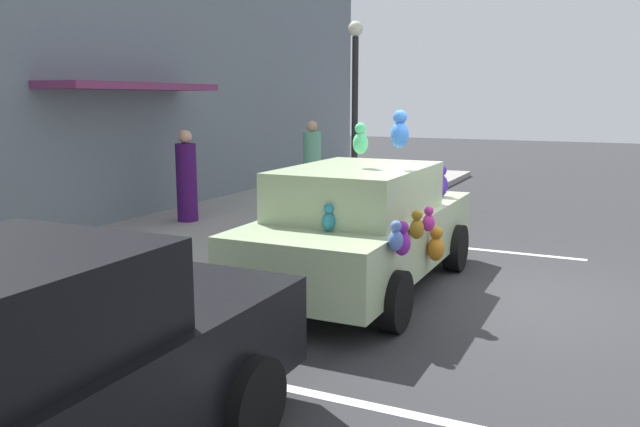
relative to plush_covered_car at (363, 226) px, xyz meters
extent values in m
plane|color=#2D2D30|center=(0.32, -1.67, -0.80)|extent=(60.00, 60.00, 0.00)
cube|color=gray|center=(0.32, 3.33, -0.72)|extent=(24.00, 4.00, 0.15)
cube|color=slate|center=(0.32, 5.48, 2.40)|extent=(24.00, 0.30, 6.40)
cube|color=#722D59|center=(1.58, 4.93, 1.75)|extent=(3.60, 1.10, 0.12)
cube|color=silver|center=(2.74, -0.67, -0.79)|extent=(0.12, 3.60, 0.01)
cube|color=silver|center=(-2.88, -0.67, -0.79)|extent=(0.12, 3.60, 0.01)
cube|color=#A3B789|center=(0.05, 0.01, -0.15)|extent=(4.20, 1.70, 0.68)
cube|color=#A3B789|center=(-0.16, 0.01, 0.47)|extent=(2.18, 1.50, 0.56)
cylinder|color=black|center=(1.35, 0.86, -0.48)|extent=(0.64, 0.22, 0.64)
cylinder|color=black|center=(1.35, -0.84, -0.48)|extent=(0.64, 0.22, 0.64)
cylinder|color=black|center=(-1.25, 0.86, -0.48)|extent=(0.64, 0.22, 0.64)
cylinder|color=black|center=(-1.25, -0.84, -0.48)|extent=(0.64, 0.22, 0.64)
ellipsoid|color=#5BE38E|center=(-0.23, -0.05, 1.03)|extent=(0.21, 0.17, 0.25)
sphere|color=#5BE38E|center=(-0.23, -0.05, 1.21)|extent=(0.13, 0.13, 0.13)
ellipsoid|color=#B82790|center=(-0.30, -0.91, 0.17)|extent=(0.17, 0.14, 0.20)
sphere|color=#B82790|center=(-0.30, -0.91, 0.31)|extent=(0.11, 0.11, 0.11)
ellipsoid|color=olive|center=(-0.78, -0.91, 0.19)|extent=(0.18, 0.15, 0.22)
sphere|color=olive|center=(-0.78, -0.91, 0.34)|extent=(0.12, 0.12, 0.12)
ellipsoid|color=purple|center=(-1.29, -0.92, 0.14)|extent=(0.20, 0.16, 0.24)
sphere|color=purple|center=(-1.29, -0.92, 0.30)|extent=(0.13, 0.13, 0.13)
ellipsoid|color=#3C80EE|center=(-0.21, -0.52, 1.14)|extent=(0.25, 0.20, 0.29)
sphere|color=#3C80EE|center=(-0.21, -0.52, 1.34)|extent=(0.16, 0.16, 0.16)
ellipsoid|color=#B66C18|center=(-0.06, -0.94, -0.18)|extent=(0.24, 0.19, 0.28)
sphere|color=#B66C18|center=(-0.06, -0.94, 0.01)|extent=(0.15, 0.15, 0.15)
ellipsoid|color=#4323AC|center=(1.56, -0.54, 0.34)|extent=(0.26, 0.22, 0.31)
sphere|color=#4323AC|center=(1.56, -0.54, 0.56)|extent=(0.17, 0.17, 0.17)
ellipsoid|color=teal|center=(-1.27, -0.11, 0.29)|extent=(0.17, 0.14, 0.20)
sphere|color=teal|center=(-1.27, -0.11, 0.43)|extent=(0.11, 0.11, 0.11)
ellipsoid|color=#2CDD3B|center=(0.73, -0.52, 0.35)|extent=(0.28, 0.23, 0.33)
sphere|color=#2CDD3B|center=(0.73, -0.52, 0.58)|extent=(0.18, 0.18, 0.18)
ellipsoid|color=#4E70BD|center=(-1.46, -0.91, 0.20)|extent=(0.17, 0.14, 0.21)
sphere|color=#4E70BD|center=(-1.46, -0.91, 0.34)|extent=(0.11, 0.11, 0.11)
cylinder|color=black|center=(-3.76, 0.98, -0.48)|extent=(0.64, 0.22, 0.64)
cylinder|color=black|center=(-3.76, -0.67, -0.48)|extent=(0.64, 0.22, 0.64)
ellipsoid|color=pink|center=(1.40, 1.98, -0.38)|extent=(0.43, 0.36, 0.53)
sphere|color=pink|center=(1.40, 1.98, 0.00)|extent=(0.30, 0.30, 0.30)
sphere|color=pink|center=(1.30, 1.98, 0.11)|extent=(0.12, 0.12, 0.12)
sphere|color=pink|center=(1.51, 1.98, 0.11)|extent=(0.12, 0.12, 0.12)
cylinder|color=black|center=(4.17, 1.83, 1.02)|extent=(0.12, 0.12, 3.32)
sphere|color=#EAEACC|center=(4.17, 1.83, 2.82)|extent=(0.28, 0.28, 0.28)
cylinder|color=#66B08C|center=(4.68, 2.99, 0.11)|extent=(0.37, 0.37, 1.52)
sphere|color=tan|center=(4.68, 2.99, 0.99)|extent=(0.22, 0.22, 0.22)
cylinder|color=#3C1155|center=(2.11, 4.24, 0.05)|extent=(0.37, 0.37, 1.40)
sphere|color=tan|center=(2.11, 4.24, 0.88)|extent=(0.25, 0.25, 0.25)
camera|label=1|loc=(-7.23, -2.83, 1.56)|focal=36.06mm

